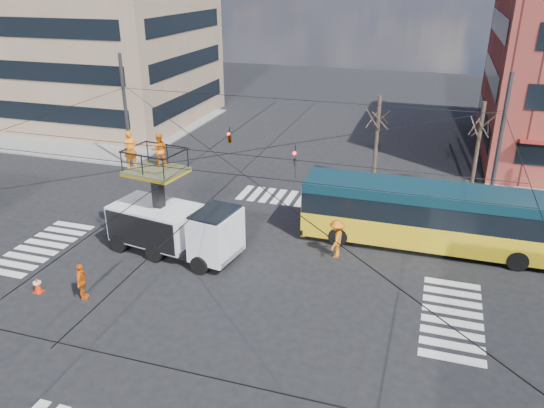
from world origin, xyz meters
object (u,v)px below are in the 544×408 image
Objects in this scene: traffic_cone at (37,285)px; worker_ground at (82,282)px; utility_truck at (173,216)px; city_bus at (434,216)px; flagger at (336,239)px.

worker_ground is (2.20, 0.18, 0.46)m from traffic_cone.
traffic_cone is at bearing -120.33° from utility_truck.
worker_ground is at bearing -102.57° from utility_truck.
worker_ground is at bearing -146.53° from city_bus.
city_bus is at bearing 122.46° from flagger.
utility_truck reaches higher than traffic_cone.
flagger is at bearing -151.13° from city_bus.
utility_truck is 12.87m from city_bus.
city_bus reaches higher than flagger.
utility_truck is 9.92× the size of traffic_cone.
flagger is at bearing 30.84° from traffic_cone.
city_bus is at bearing -77.55° from worker_ground.
city_bus is 16.82m from worker_ground.
utility_truck reaches higher than city_bus.
utility_truck is at bearing -160.00° from city_bus.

